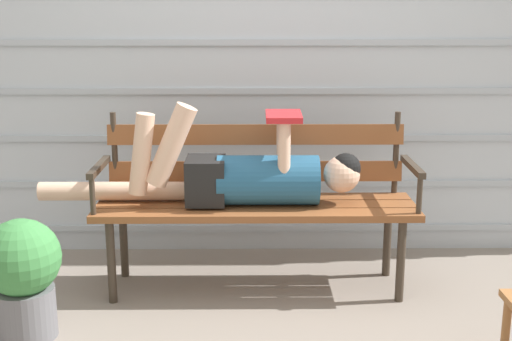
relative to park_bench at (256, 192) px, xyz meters
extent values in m
plane|color=gray|center=(0.00, -0.26, -0.52)|extent=(12.00, 12.00, 0.00)
cube|color=#B2BCC6|center=(0.00, 0.56, 0.75)|extent=(5.05, 0.06, 2.54)
cube|color=#A3ADB7|center=(0.00, 0.52, -0.38)|extent=(5.05, 0.02, 0.04)
cube|color=#A3ADB7|center=(0.00, 0.52, -0.09)|extent=(5.05, 0.02, 0.04)
cube|color=#A3ADB7|center=(0.00, 0.52, 0.19)|extent=(5.05, 0.02, 0.04)
cube|color=#A3ADB7|center=(0.00, 0.52, 0.47)|extent=(5.05, 0.02, 0.04)
cube|color=#A3ADB7|center=(0.00, 0.52, 0.75)|extent=(5.05, 0.02, 0.04)
cube|color=brown|center=(0.00, -0.21, -0.06)|extent=(1.67, 0.14, 0.04)
cube|color=brown|center=(0.00, -0.07, -0.06)|extent=(1.67, 0.14, 0.04)
cube|color=brown|center=(0.00, 0.08, -0.06)|extent=(1.67, 0.14, 0.04)
cube|color=brown|center=(0.00, 0.15, 0.08)|extent=(1.60, 0.05, 0.11)
cube|color=brown|center=(0.00, 0.15, 0.28)|extent=(1.60, 0.05, 0.11)
cylinder|color=#382D23|center=(-0.77, 0.15, 0.18)|extent=(0.03, 0.03, 0.45)
cylinder|color=#382D23|center=(0.77, 0.15, 0.18)|extent=(0.03, 0.03, 0.45)
cylinder|color=#382D23|center=(-0.73, -0.24, -0.30)|extent=(0.04, 0.04, 0.43)
cylinder|color=#382D23|center=(0.73, -0.24, -0.30)|extent=(0.04, 0.04, 0.43)
cylinder|color=#382D23|center=(-0.73, 0.10, -0.30)|extent=(0.04, 0.04, 0.43)
cylinder|color=#382D23|center=(0.73, 0.10, -0.30)|extent=(0.04, 0.04, 0.43)
cube|color=#382D23|center=(-0.81, -0.07, 0.15)|extent=(0.04, 0.42, 0.03)
cylinder|color=#382D23|center=(-0.81, -0.24, 0.05)|extent=(0.03, 0.03, 0.20)
cube|color=#382D23|center=(0.81, -0.07, 0.15)|extent=(0.04, 0.42, 0.03)
cylinder|color=#382D23|center=(0.81, -0.24, 0.05)|extent=(0.03, 0.03, 0.20)
cylinder|color=#23567A|center=(0.06, -0.07, 0.08)|extent=(0.52, 0.26, 0.26)
cube|color=black|center=(-0.26, -0.07, 0.08)|extent=(0.20, 0.24, 0.23)
sphere|color=beige|center=(0.44, -0.07, 0.11)|extent=(0.19, 0.19, 0.19)
sphere|color=black|center=(0.46, -0.07, 0.15)|extent=(0.16, 0.16, 0.16)
cylinder|color=beige|center=(-0.43, -0.13, 0.28)|extent=(0.27, 0.11, 0.44)
cylinder|color=beige|center=(-0.58, -0.13, 0.23)|extent=(0.15, 0.09, 0.42)
cylinder|color=beige|center=(-0.74, -0.01, 0.01)|extent=(0.80, 0.10, 0.10)
cylinder|color=beige|center=(0.14, -0.15, 0.24)|extent=(0.06, 0.06, 0.32)
cylinder|color=beige|center=(0.14, 0.01, 0.24)|extent=(0.06, 0.06, 0.32)
cube|color=red|center=(0.14, -0.07, 0.42)|extent=(0.18, 0.25, 0.04)
cylinder|color=#9E6638|center=(1.05, -0.84, -0.37)|extent=(0.04, 0.04, 0.29)
cylinder|color=slate|center=(-1.05, -0.60, -0.40)|extent=(0.27, 0.27, 0.24)
sphere|color=#3D8442|center=(-1.05, -0.60, -0.13)|extent=(0.35, 0.35, 0.35)
camera|label=1|loc=(-0.03, -3.44, 0.97)|focal=47.30mm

